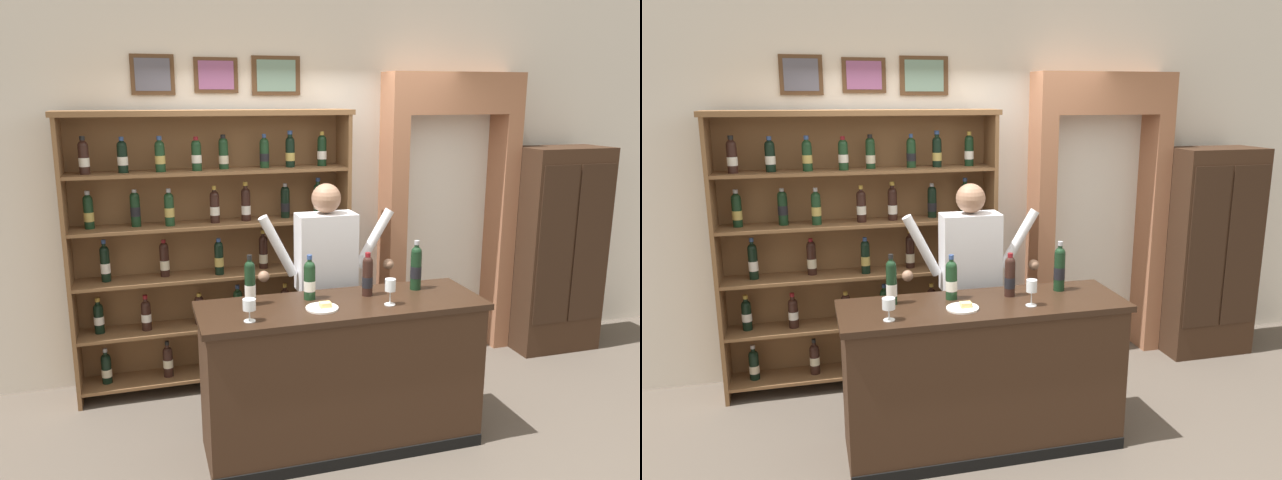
{
  "view_description": "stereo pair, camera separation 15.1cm",
  "coord_description": "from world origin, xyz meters",
  "views": [
    {
      "loc": [
        -1.31,
        -3.56,
        2.3
      ],
      "look_at": [
        -0.21,
        0.15,
        1.39
      ],
      "focal_mm": 34.65,
      "sensor_mm": 36.0,
      "label": 1
    },
    {
      "loc": [
        -1.17,
        -3.6,
        2.3
      ],
      "look_at": [
        -0.21,
        0.15,
        1.39
      ],
      "focal_mm": 34.65,
      "sensor_mm": 36.0,
      "label": 2
    }
  ],
  "objects": [
    {
      "name": "ground_plane",
      "position": [
        0.0,
        0.0,
        -0.01
      ],
      "size": [
        14.0,
        14.0,
        0.02
      ],
      "primitive_type": "cube",
      "color": "brown"
    },
    {
      "name": "back_wall",
      "position": [
        -0.0,
        1.49,
        1.76
      ],
      "size": [
        12.0,
        0.19,
        3.51
      ],
      "color": "silver",
      "rests_on": "ground"
    },
    {
      "name": "wine_shelf",
      "position": [
        -0.77,
        1.17,
        1.17
      ],
      "size": [
        2.18,
        0.35,
        2.19
      ],
      "color": "brown",
      "rests_on": "ground"
    },
    {
      "name": "archway_doorway",
      "position": [
        1.31,
        1.35,
        1.42
      ],
      "size": [
        1.21,
        0.45,
        2.48
      ],
      "color": "#9E6647",
      "rests_on": "ground"
    },
    {
      "name": "side_cabinet",
      "position": [
        2.31,
        1.04,
        0.93
      ],
      "size": [
        0.77,
        0.46,
        1.85
      ],
      "color": "#382316",
      "rests_on": "ground"
    },
    {
      "name": "tasting_counter",
      "position": [
        -0.1,
        -0.0,
        0.5
      ],
      "size": [
        1.84,
        0.61,
        1.0
      ],
      "color": "#382316",
      "rests_on": "ground"
    },
    {
      "name": "shopkeeper",
      "position": [
        -0.04,
        0.55,
        1.06
      ],
      "size": [
        1.03,
        0.22,
        1.69
      ],
      "color": "#2D3347",
      "rests_on": "ground"
    },
    {
      "name": "tasting_bottle_riserva",
      "position": [
        -0.67,
        0.13,
        1.15
      ],
      "size": [
        0.07,
        0.07,
        0.33
      ],
      "color": "black",
      "rests_on": "tasting_counter"
    },
    {
      "name": "tasting_bottle_bianco",
      "position": [
        -0.28,
        0.13,
        1.13
      ],
      "size": [
        0.08,
        0.08,
        0.3
      ],
      "color": "#19381E",
      "rests_on": "tasting_counter"
    },
    {
      "name": "tasting_bottle_brunello",
      "position": [
        0.11,
        0.1,
        1.14
      ],
      "size": [
        0.07,
        0.07,
        0.29
      ],
      "color": "black",
      "rests_on": "tasting_counter"
    },
    {
      "name": "tasting_bottle_grappa",
      "position": [
        0.47,
        0.13,
        1.16
      ],
      "size": [
        0.08,
        0.08,
        0.34
      ],
      "color": "black",
      "rests_on": "tasting_counter"
    },
    {
      "name": "wine_glass_right",
      "position": [
        0.18,
        -0.12,
        1.12
      ],
      "size": [
        0.07,
        0.07,
        0.17
      ],
      "color": "silver",
      "rests_on": "tasting_counter"
    },
    {
      "name": "wine_glass_left",
      "position": [
        -0.73,
        -0.16,
        1.1
      ],
      "size": [
        0.08,
        0.08,
        0.14
      ],
      "color": "silver",
      "rests_on": "tasting_counter"
    },
    {
      "name": "cheese_plate",
      "position": [
        -0.26,
        -0.08,
        1.01
      ],
      "size": [
        0.21,
        0.21,
        0.04
      ],
      "color": "white",
      "rests_on": "tasting_counter"
    }
  ]
}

